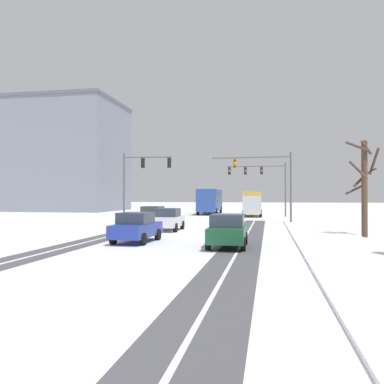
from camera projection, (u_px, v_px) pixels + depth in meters
wheel_track_left_lane at (254, 241)px, 22.91m from camera, size 0.98×37.46×0.01m
wheel_track_right_lane at (96, 237)px, 24.65m from camera, size 0.83×37.46×0.01m
wheel_track_center at (112, 238)px, 24.46m from camera, size 0.84×37.46×0.01m
wheel_track_oncoming at (235, 240)px, 23.10m from camera, size 0.82×37.46×0.01m
sidewalk_kerb_right at (338, 245)px, 20.46m from camera, size 4.00×37.46×0.12m
traffic_signal_near_right at (267, 174)px, 37.71m from camera, size 7.39×0.62×6.50m
traffic_signal_far_right at (261, 177)px, 49.40m from camera, size 7.16×0.60×6.50m
traffic_signal_near_left at (140, 174)px, 37.89m from camera, size 4.59×0.66×6.50m
car_yellow_cab_lead at (153, 216)px, 34.93m from camera, size 1.92×4.14×1.62m
car_white_second at (168, 219)px, 29.49m from camera, size 1.90×4.13×1.62m
car_blue_third at (136, 227)px, 22.07m from camera, size 1.93×4.15×1.62m
car_dark_green_fourth at (228, 231)px, 19.95m from camera, size 1.90×4.13×1.62m
bus_oncoming at (210, 200)px, 56.81m from camera, size 2.95×11.08×3.38m
box_truck_delivery at (252, 203)px, 50.14m from camera, size 2.45×7.46×3.02m
bare_tree_sidewalk_mid at (364, 184)px, 24.92m from camera, size 1.92×2.22×5.88m
office_building_far_left_block at (60, 156)px, 69.74m from camera, size 20.62×15.60×18.45m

